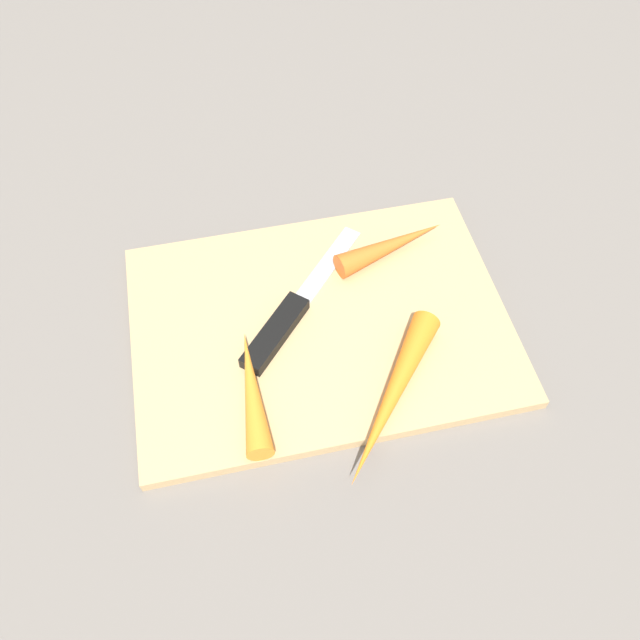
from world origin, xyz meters
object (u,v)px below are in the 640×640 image
carrot_shortest (252,390)px  knife (283,323)px  carrot_medium (391,245)px  cutting_board (320,323)px  carrot_longest (392,396)px

carrot_shortest → knife: bearing=-27.9°
carrot_shortest → carrot_medium: 0.21m
cutting_board → carrot_shortest: (0.08, 0.07, 0.02)m
cutting_board → carrot_medium: bearing=-143.2°
cutting_board → carrot_longest: size_ratio=2.03×
knife → carrot_medium: carrot_medium is taller
knife → carrot_shortest: bearing=-167.8°
cutting_board → knife: 0.04m
knife → carrot_longest: bearing=-100.0°
carrot_longest → carrot_shortest: bearing=-67.8°
carrot_medium → carrot_longest: bearing=-121.7°
carrot_longest → carrot_shortest: carrot_longest is taller
knife → carrot_longest: (-0.08, 0.10, 0.01)m
carrot_medium → cutting_board: bearing=-159.1°
cutting_board → knife: knife is taller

